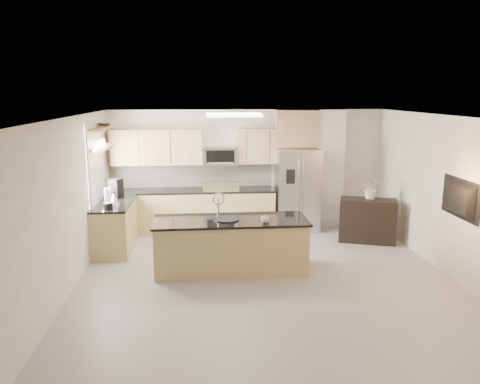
{
  "coord_description": "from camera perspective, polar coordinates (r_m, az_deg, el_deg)",
  "views": [
    {
      "loc": [
        -1.01,
        -6.95,
        2.96
      ],
      "look_at": [
        -0.32,
        1.3,
        1.19
      ],
      "focal_mm": 35.0,
      "sensor_mm": 36.0,
      "label": 1
    }
  ],
  "objects": [
    {
      "name": "coffee_maker",
      "position": [
        9.55,
        -14.88,
        0.39
      ],
      "size": [
        0.28,
        0.3,
        0.37
      ],
      "color": "black",
      "rests_on": "left_counter"
    },
    {
      "name": "microwave",
      "position": [
        10.09,
        -2.45,
        4.45
      ],
      "size": [
        0.76,
        0.4,
        0.4
      ],
      "color": "#B1B1B3",
      "rests_on": "upper_cabinets"
    },
    {
      "name": "ceiling",
      "position": [
        7.03,
        3.5,
        9.09
      ],
      "size": [
        6.0,
        6.5,
        0.02
      ],
      "primitive_type": "cube",
      "color": "white",
      "rests_on": "wall_back"
    },
    {
      "name": "kettle",
      "position": [
        8.92,
        -15.13,
        -0.84
      ],
      "size": [
        0.21,
        0.21,
        0.26
      ],
      "color": "#B1B1B3",
      "rests_on": "left_counter"
    },
    {
      "name": "shelf_lower",
      "position": [
        9.14,
        -16.46,
        5.21
      ],
      "size": [
        0.3,
        1.2,
        0.04
      ],
      "primitive_type": "cube",
      "color": "brown",
      "rests_on": "wall_left"
    },
    {
      "name": "partition_column",
      "position": [
        10.57,
        10.79,
        2.79
      ],
      "size": [
        0.6,
        0.3,
        2.6
      ],
      "primitive_type": "cube",
      "color": "white",
      "rests_on": "floor"
    },
    {
      "name": "blender",
      "position": [
        8.65,
        -15.79,
        -0.93
      ],
      "size": [
        0.16,
        0.16,
        0.38
      ],
      "color": "black",
      "rests_on": "left_counter"
    },
    {
      "name": "window",
      "position": [
        9.11,
        -17.26,
        3.23
      ],
      "size": [
        0.04,
        1.15,
        1.65
      ],
      "color": "white",
      "rests_on": "wall_left"
    },
    {
      "name": "refrigerator",
      "position": [
        10.25,
        6.94,
        0.3
      ],
      "size": [
        0.92,
        0.78,
        1.78
      ],
      "color": "#B1B1B3",
      "rests_on": "floor"
    },
    {
      "name": "range",
      "position": [
        10.18,
        -2.36,
        -2.11
      ],
      "size": [
        0.76,
        0.64,
        1.14
      ],
      "color": "black",
      "rests_on": "floor"
    },
    {
      "name": "ceiling_fixture",
      "position": [
        8.58,
        -0.74,
        9.37
      ],
      "size": [
        1.0,
        0.5,
        0.06
      ],
      "primitive_type": "cube",
      "color": "white",
      "rests_on": "ceiling"
    },
    {
      "name": "wall_front",
      "position": [
        4.18,
        9.82,
        -11.53
      ],
      "size": [
        6.0,
        0.02,
        2.6
      ],
      "primitive_type": "cube",
      "color": "beige",
      "rests_on": "floor"
    },
    {
      "name": "wall_right",
      "position": [
        8.19,
        24.63,
        -0.76
      ],
      "size": [
        0.02,
        6.5,
        2.6
      ],
      "primitive_type": "cube",
      "color": "beige",
      "rests_on": "floor"
    },
    {
      "name": "shelf_upper",
      "position": [
        9.11,
        -16.6,
        7.52
      ],
      "size": [
        0.3,
        1.2,
        0.04
      ],
      "primitive_type": "cube",
      "color": "brown",
      "rests_on": "wall_left"
    },
    {
      "name": "flower_vase",
      "position": [
        9.65,
        15.7,
        1.0
      ],
      "size": [
        0.67,
        0.62,
        0.61
      ],
      "primitive_type": "imported",
      "rotation": [
        0.0,
        0.0,
        0.28
      ],
      "color": "white",
      "rests_on": "credenza"
    },
    {
      "name": "wall_back",
      "position": [
        10.38,
        0.83,
        2.83
      ],
      "size": [
        6.0,
        0.02,
        2.6
      ],
      "primitive_type": "cube",
      "color": "beige",
      "rests_on": "floor"
    },
    {
      "name": "island",
      "position": [
        7.93,
        -1.14,
        -6.43
      ],
      "size": [
        2.58,
        0.95,
        1.31
      ],
      "rotation": [
        0.0,
        0.0,
        0.01
      ],
      "color": "tan",
      "rests_on": "floor"
    },
    {
      "name": "wall_left",
      "position": [
        7.41,
        -20.25,
        -1.65
      ],
      "size": [
        0.02,
        6.5,
        2.6
      ],
      "primitive_type": "cube",
      "color": "beige",
      "rests_on": "floor"
    },
    {
      "name": "floor",
      "position": [
        7.62,
        3.25,
        -10.84
      ],
      "size": [
        6.5,
        6.5,
        0.0
      ],
      "primitive_type": "plane",
      "color": "gray",
      "rests_on": "ground"
    },
    {
      "name": "credenza",
      "position": [
        9.75,
        15.27,
        -3.37
      ],
      "size": [
        1.19,
        0.78,
        0.88
      ],
      "primitive_type": "cube",
      "rotation": [
        0.0,
        0.0,
        -0.32
      ],
      "color": "black",
      "rests_on": "floor"
    },
    {
      "name": "cup",
      "position": [
        7.61,
        3.08,
        -3.36
      ],
      "size": [
        0.13,
        0.13,
        0.1
      ],
      "primitive_type": "imported",
      "rotation": [
        0.0,
        0.0,
        0.02
      ],
      "color": "silver",
      "rests_on": "island"
    },
    {
      "name": "left_counter",
      "position": [
        9.29,
        -14.98,
        -3.98
      ],
      "size": [
        0.66,
        1.5,
        0.92
      ],
      "color": "tan",
      "rests_on": "floor"
    },
    {
      "name": "television",
      "position": [
        7.97,
        24.79,
        -0.74
      ],
      "size": [
        0.14,
        1.08,
        0.62
      ],
      "primitive_type": "imported",
      "rotation": [
        0.0,
        0.0,
        1.57
      ],
      "color": "black",
      "rests_on": "wall_right"
    },
    {
      "name": "back_counter",
      "position": [
        10.19,
        -5.88,
        -2.16
      ],
      "size": [
        3.55,
        0.66,
        1.44
      ],
      "color": "tan",
      "rests_on": "floor"
    },
    {
      "name": "upper_cabinets",
      "position": [
        10.1,
        -6.47,
        5.51
      ],
      "size": [
        3.5,
        0.33,
        0.75
      ],
      "color": "tan",
      "rests_on": "wall_back"
    },
    {
      "name": "platter",
      "position": [
        7.77,
        -1.63,
        -3.34
      ],
      "size": [
        0.41,
        0.41,
        0.02
      ],
      "primitive_type": "cylinder",
      "rotation": [
        0.0,
        0.0,
        0.01
      ],
      "color": "black",
      "rests_on": "island"
    },
    {
      "name": "bowl",
      "position": [
        9.41,
        -16.24,
        8.02
      ],
      "size": [
        0.41,
        0.41,
        0.08
      ],
      "primitive_type": "imported",
      "rotation": [
        0.0,
        0.0,
        0.34
      ],
      "color": "#B1B1B3",
      "rests_on": "shelf_upper"
    }
  ]
}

